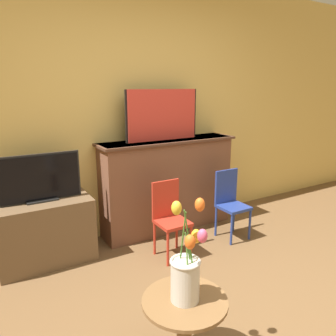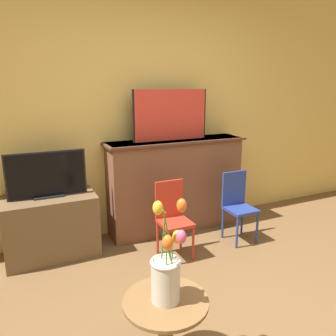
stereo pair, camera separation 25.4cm
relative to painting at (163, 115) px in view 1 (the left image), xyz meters
name	(u,v)px [view 1 (the left image)]	position (x,y,z in m)	size (l,w,h in m)	color
wall_back	(125,109)	(-0.34, 0.20, 0.07)	(8.00, 0.06, 2.70)	#E0BC66
fireplace_mantel	(168,184)	(0.06, -0.01, -0.76)	(1.56, 0.39, 1.02)	brown
painting	(163,115)	(0.00, 0.00, 0.00)	(0.84, 0.03, 0.53)	black
tv_stand	(45,231)	(-1.28, -0.08, -0.99)	(0.83, 0.45, 0.59)	brown
tv_monitor	(40,179)	(-1.28, -0.07, -0.49)	(0.70, 0.12, 0.43)	black
chair_red	(169,215)	(-0.24, -0.54, -0.88)	(0.28, 0.28, 0.72)	#B22D1E
chair_blue	(230,200)	(0.52, -0.52, -0.88)	(0.28, 0.28, 0.72)	navy
side_table	(184,324)	(-0.85, -1.73, -0.98)	(0.47, 0.47, 0.46)	brown
vase_tulips	(186,270)	(-0.85, -1.73, -0.65)	(0.22, 0.20, 0.55)	beige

